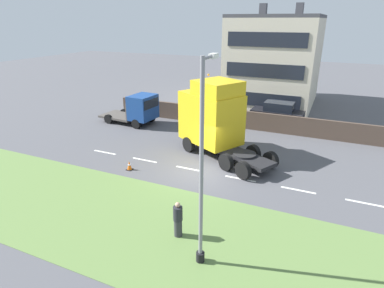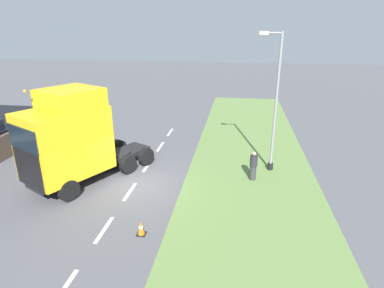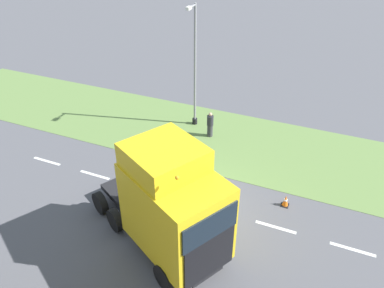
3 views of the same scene
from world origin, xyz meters
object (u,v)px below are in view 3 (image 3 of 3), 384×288
object	(u,v)px
lorry_cab	(171,206)
lamp_post	(194,73)
traffic_cone_lead	(286,201)
pedestrian	(210,125)

from	to	relation	value
lorry_cab	lamp_post	world-z (taller)	lamp_post
traffic_cone_lead	lorry_cab	bearing A→B (deg)	-38.25
lamp_post	traffic_cone_lead	xyz separation A→B (m)	(5.46, 6.97, -3.22)
lamp_post	pedestrian	size ratio (longest dim) A/B	4.68
traffic_cone_lead	pedestrian	bearing A→B (deg)	-129.15
lorry_cab	traffic_cone_lead	distance (m)	6.29
pedestrian	traffic_cone_lead	size ratio (longest dim) A/B	2.78
lamp_post	lorry_cab	bearing A→B (deg)	18.27
lorry_cab	pedestrian	size ratio (longest dim) A/B	4.47
lorry_cab	traffic_cone_lead	size ratio (longest dim) A/B	12.40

